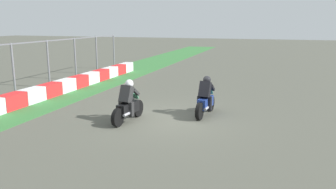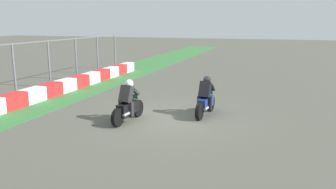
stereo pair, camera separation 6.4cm
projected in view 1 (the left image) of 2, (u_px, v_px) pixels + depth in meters
name	position (u px, v px, depth m)	size (l,w,h in m)	color
ground_plane	(168.00, 119.00, 12.67)	(120.00, 120.00, 0.00)	#515246
grass_verge	(21.00, 105.00, 14.67)	(72.00, 3.79, 0.02)	#367438
track_barrier	(22.00, 98.00, 14.57)	(22.09, 0.60, 0.64)	red
rider_lane_a	(206.00, 99.00, 13.06)	(2.04, 0.56, 1.51)	black
rider_lane_b	(128.00, 105.00, 12.24)	(2.04, 0.57, 1.51)	black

